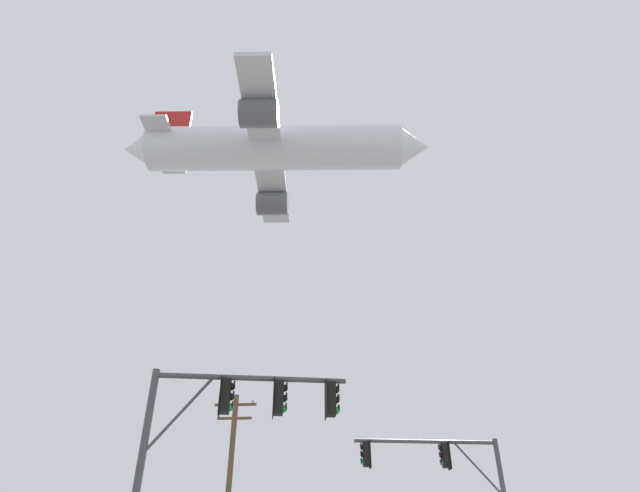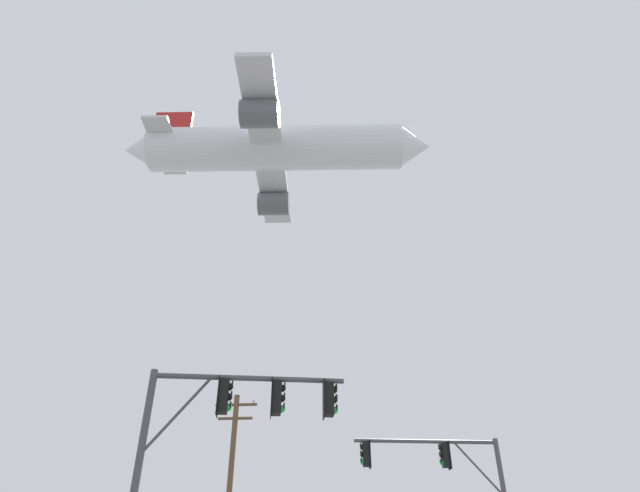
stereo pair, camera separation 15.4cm
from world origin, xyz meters
name	(u,v)px [view 2 (the right image)]	position (x,y,z in m)	size (l,w,h in m)	color
signal_pole_near	(225,425)	(-4.19, 7.72, 4.79)	(5.26, 1.10, 6.22)	#4C4C51
signal_pole_far	(451,479)	(2.85, 16.27, 4.64)	(5.85, 1.05, 6.17)	#4C4C51
utility_pole	(230,487)	(-7.04, 21.20, 5.06)	(2.20, 0.28, 9.52)	brown
airplane	(276,149)	(-7.43, 30.27, 35.13)	(28.67, 22.15, 7.83)	white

